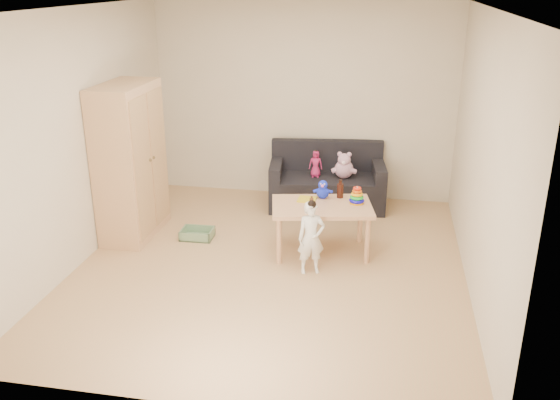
% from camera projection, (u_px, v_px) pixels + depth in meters
% --- Properties ---
extents(room, '(4.50, 4.50, 4.50)m').
position_uv_depth(room, '(270.00, 147.00, 5.81)').
color(room, tan).
rests_on(room, ground).
extents(wardrobe, '(0.49, 0.99, 1.77)m').
position_uv_depth(wardrobe, '(130.00, 162.00, 6.75)').
color(wardrobe, tan).
rests_on(wardrobe, ground).
extents(sofa, '(1.56, 0.92, 0.42)m').
position_uv_depth(sofa, '(327.00, 191.00, 7.81)').
color(sofa, black).
rests_on(sofa, ground).
extents(play_table, '(1.18, 0.87, 0.56)m').
position_uv_depth(play_table, '(321.00, 229.00, 6.48)').
color(play_table, tan).
rests_on(play_table, ground).
extents(storage_bin, '(0.38, 0.29, 0.11)m').
position_uv_depth(storage_bin, '(197.00, 234.00, 6.91)').
color(storage_bin, gray).
rests_on(storage_bin, ground).
extents(toddler, '(0.32, 0.27, 0.75)m').
position_uv_depth(toddler, '(311.00, 239.00, 6.01)').
color(toddler, white).
rests_on(toddler, ground).
extents(pink_bear, '(0.32, 0.30, 0.29)m').
position_uv_depth(pink_bear, '(344.00, 167.00, 7.62)').
color(pink_bear, '#DCA2C5').
rests_on(pink_bear, sofa).
extents(doll, '(0.18, 0.13, 0.34)m').
position_uv_depth(doll, '(316.00, 164.00, 7.66)').
color(doll, '#BD2360').
rests_on(doll, sofa).
extents(ring_stacker, '(0.17, 0.17, 0.19)m').
position_uv_depth(ring_stacker, '(357.00, 197.00, 6.39)').
color(ring_stacker, orange).
rests_on(ring_stacker, play_table).
extents(brown_bottle, '(0.07, 0.07, 0.21)m').
position_uv_depth(brown_bottle, '(340.00, 190.00, 6.56)').
color(brown_bottle, black).
rests_on(brown_bottle, play_table).
extents(blue_plush, '(0.21, 0.19, 0.21)m').
position_uv_depth(blue_plush, '(323.00, 189.00, 6.53)').
color(blue_plush, '#1C30FF').
rests_on(blue_plush, play_table).
extents(wooden_figure, '(0.05, 0.04, 0.10)m').
position_uv_depth(wooden_figure, '(312.00, 200.00, 6.37)').
color(wooden_figure, brown).
rests_on(wooden_figure, play_table).
extents(yellow_book, '(0.20, 0.20, 0.01)m').
position_uv_depth(yellow_book, '(307.00, 199.00, 6.51)').
color(yellow_book, gold).
rests_on(yellow_book, play_table).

